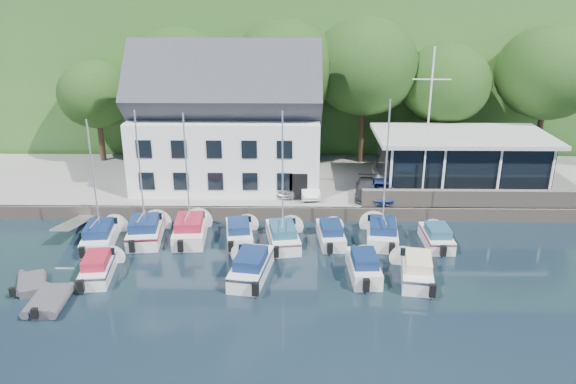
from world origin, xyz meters
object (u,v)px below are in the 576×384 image
object	(u,v)px
harbor_building	(227,128)
boat_r1_0	(94,180)
boat_r1_3	(239,230)
boat_r1_6	(386,176)
car_silver	(290,185)
car_dgrey	(366,189)
boat_r2_2	(251,264)
dinghy_0	(32,282)
boat_r2_4	(417,267)
club_pavilion	(460,160)
flagpole	(428,127)
car_white	(308,187)
boat_r1_2	(187,170)
dinghy_1	(49,299)
boat_r1_4	(283,180)
car_blue	(382,189)
boat_r2_3	(364,264)
boat_r1_7	(437,235)
boat_r2_0	(98,265)
boat_r1_5	(331,232)
boat_r1_1	(140,171)

from	to	relation	value
harbor_building	boat_r1_0	bearing A→B (deg)	-127.69
boat_r1_3	boat_r1_6	xyz separation A→B (m)	(9.36, 0.07, 3.72)
car_silver	car_dgrey	distance (m)	5.67
boat_r1_3	boat_r2_2	xyz separation A→B (m)	(1.19, -4.94, 0.11)
dinghy_0	boat_r2_4	bearing A→B (deg)	-19.13
boat_r1_0	boat_r2_2	bearing A→B (deg)	-30.11
club_pavilion	car_silver	bearing A→B (deg)	-171.16
flagpole	boat_r1_0	world-z (taller)	flagpole
car_white	car_dgrey	distance (m)	4.27
boat_r1_0	boat_r1_6	bearing A→B (deg)	-4.81
club_pavilion	boat_r1_2	distance (m)	21.26
car_silver	boat_r1_2	bearing A→B (deg)	-122.81
harbor_building	dinghy_1	xyz separation A→B (m)	(-7.50, -17.01, -4.97)
harbor_building	boat_r2_2	world-z (taller)	harbor_building
flagpole	dinghy_0	size ratio (longest dim) A/B	3.94
boat_r1_4	boat_r2_2	bearing A→B (deg)	-120.29
dinghy_0	car_blue	bearing A→B (deg)	6.64
club_pavilion	car_dgrey	world-z (taller)	club_pavilion
club_pavilion	boat_r1_0	xyz separation A→B (m)	(-25.28, -8.92, 1.28)
boat_r1_6	boat_r2_3	xyz separation A→B (m)	(-1.74, -4.81, -3.66)
car_blue	boat_r1_3	world-z (taller)	car_blue
boat_r1_6	boat_r1_7	xyz separation A→B (m)	(3.41, -0.61, -3.73)
car_white	boat_r1_6	xyz separation A→B (m)	(4.71, -5.74, 2.79)
boat_r1_6	boat_r2_2	distance (m)	10.24
boat_r2_0	boat_r2_3	bearing A→B (deg)	-5.92
boat_r1_6	boat_r2_0	xyz separation A→B (m)	(-16.94, -5.06, -3.71)
club_pavilion	boat_r1_5	distance (m)	13.59
dinghy_0	boat_r2_3	bearing A→B (deg)	-17.52
boat_r2_2	boat_r2_4	bearing A→B (deg)	8.45
car_silver	boat_r2_2	world-z (taller)	car_silver
flagpole	dinghy_0	distance (m)	27.03
car_dgrey	car_blue	size ratio (longest dim) A/B	1.05
car_white	dinghy_1	size ratio (longest dim) A/B	1.16
car_dgrey	boat_r1_2	size ratio (longest dim) A/B	0.42
dinghy_0	boat_r1_7	bearing A→B (deg)	-8.73
boat_r1_4	dinghy_1	distance (m)	14.79
harbor_building	boat_r1_4	bearing A→B (deg)	-64.24
harbor_building	boat_r2_4	bearing A→B (deg)	-48.61
boat_r1_5	car_blue	bearing A→B (deg)	49.00
car_blue	boat_r2_3	distance (m)	10.38
boat_r1_2	boat_r1_7	world-z (taller)	boat_r1_2
car_blue	boat_r1_4	bearing A→B (deg)	-132.60
car_dgrey	boat_r1_6	world-z (taller)	boat_r1_6
car_blue	boat_r2_3	size ratio (longest dim) A/B	0.68
car_white	boat_r1_5	distance (m)	6.19
boat_r2_2	dinghy_1	bearing A→B (deg)	-152.90
club_pavilion	boat_r1_3	size ratio (longest dim) A/B	2.38
flagpole	boat_r2_2	bearing A→B (deg)	-139.87
boat_r1_1	car_white	bearing A→B (deg)	21.91
boat_r1_0	boat_r1_5	distance (m)	15.33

